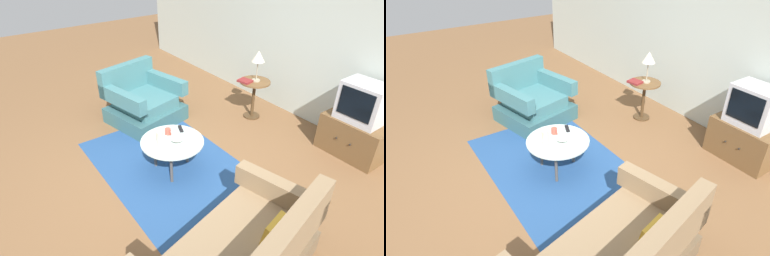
{
  "view_description": "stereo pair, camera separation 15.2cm",
  "coord_description": "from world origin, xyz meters",
  "views": [
    {
      "loc": [
        2.67,
        -1.69,
        2.6
      ],
      "look_at": [
        -0.08,
        0.29,
        0.55
      ],
      "focal_mm": 30.72,
      "sensor_mm": 36.0,
      "label": 1
    },
    {
      "loc": [
        2.75,
        -1.57,
        2.6
      ],
      "look_at": [
        -0.08,
        0.29,
        0.55
      ],
      "focal_mm": 30.72,
      "sensor_mm": 36.0,
      "label": 2
    }
  ],
  "objects": [
    {
      "name": "vase",
      "position": [
        -0.12,
        -0.14,
        0.55
      ],
      "size": [
        0.08,
        0.08,
        0.26
      ],
      "color": "beige",
      "rests_on": "coffee_table"
    },
    {
      "name": "bowl",
      "position": [
        -0.08,
        0.07,
        0.45
      ],
      "size": [
        0.15,
        0.15,
        0.05
      ],
      "color": "silver",
      "rests_on": "coffee_table"
    },
    {
      "name": "coffee_table",
      "position": [
        -0.14,
        0.03,
        0.39
      ],
      "size": [
        0.77,
        0.77,
        0.43
      ],
      "color": "#B2C6C1",
      "rests_on": "ground"
    },
    {
      "name": "table_lamp",
      "position": [
        -0.55,
        1.83,
        0.99
      ],
      "size": [
        0.2,
        0.2,
        0.47
      ],
      "color": "#9E937A",
      "rests_on": "side_table"
    },
    {
      "name": "tv_remote_dark",
      "position": [
        -0.3,
        0.27,
        0.44
      ],
      "size": [
        0.16,
        0.1,
        0.02
      ],
      "rotation": [
        0.0,
        0.0,
        5.9
      ],
      "color": "black",
      "rests_on": "coffee_table"
    },
    {
      "name": "ground_plane",
      "position": [
        0.0,
        0.0,
        0.0
      ],
      "size": [
        16.0,
        16.0,
        0.0
      ],
      "primitive_type": "plane",
      "color": "brown"
    },
    {
      "name": "side_table",
      "position": [
        -0.55,
        1.82,
        0.44
      ],
      "size": [
        0.47,
        0.47,
        0.62
      ],
      "color": "brown",
      "rests_on": "ground"
    },
    {
      "name": "mug",
      "position": [
        -0.3,
        0.08,
        0.47
      ],
      "size": [
        0.12,
        0.07,
        0.08
      ],
      "color": "#B74C3D",
      "rests_on": "coffee_table"
    },
    {
      "name": "book",
      "position": [
        -0.62,
        1.67,
        0.63
      ],
      "size": [
        0.22,
        0.2,
        0.03
      ],
      "rotation": [
        0.0,
        0.0,
        0.19
      ],
      "color": "maroon",
      "rests_on": "side_table"
    },
    {
      "name": "back_wall",
      "position": [
        0.0,
        2.5,
        1.35
      ],
      "size": [
        9.0,
        0.12,
        2.7
      ],
      "primitive_type": "cube",
      "color": "#B2BCB2",
      "rests_on": "ground"
    },
    {
      "name": "tv_stand",
      "position": [
        0.96,
        2.17,
        0.26
      ],
      "size": [
        0.8,
        0.49,
        0.51
      ],
      "color": "brown",
      "rests_on": "ground"
    },
    {
      "name": "armchair",
      "position": [
        -1.49,
        0.36,
        0.29
      ],
      "size": [
        1.12,
        1.16,
        0.85
      ],
      "rotation": [
        0.0,
        0.0,
        -1.35
      ],
      "color": "#325C60",
      "rests_on": "ground"
    },
    {
      "name": "television",
      "position": [
        0.96,
        2.16,
        0.77
      ],
      "size": [
        0.53,
        0.39,
        0.51
      ],
      "color": "#B7B7BC",
      "rests_on": "tv_stand"
    },
    {
      "name": "area_rug",
      "position": [
        -0.14,
        0.04,
        0.0
      ],
      "size": [
        2.52,
        1.58,
        0.0
      ],
      "primitive_type": "cube",
      "color": "navy",
      "rests_on": "ground"
    }
  ]
}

